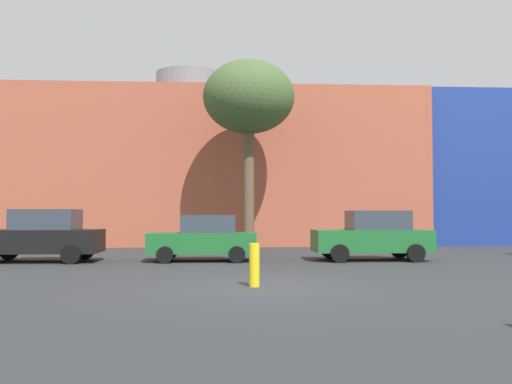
{
  "coord_description": "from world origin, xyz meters",
  "views": [
    {
      "loc": [
        -0.94,
        -12.66,
        1.67
      ],
      "look_at": [
        0.21,
        7.31,
        2.47
      ],
      "focal_mm": 38.8,
      "sensor_mm": 36.0,
      "label": 1
    }
  ],
  "objects_px": {
    "parked_car_2": "(204,238)",
    "bollard_yellow_0": "(254,265)",
    "parked_car_1": "(41,236)",
    "parked_car_3": "(373,236)",
    "bare_tree_0": "(249,99)"
  },
  "relations": [
    {
      "from": "parked_car_3",
      "to": "bollard_yellow_0",
      "type": "distance_m",
      "value": 8.45
    },
    {
      "from": "parked_car_2",
      "to": "bollard_yellow_0",
      "type": "xyz_separation_m",
      "value": [
        1.42,
        -7.02,
        -0.32
      ]
    },
    {
      "from": "parked_car_1",
      "to": "parked_car_3",
      "type": "distance_m",
      "value": 11.79
    },
    {
      "from": "parked_car_1",
      "to": "parked_car_3",
      "type": "bearing_deg",
      "value": 180.0
    },
    {
      "from": "parked_car_2",
      "to": "bollard_yellow_0",
      "type": "bearing_deg",
      "value": 101.45
    },
    {
      "from": "parked_car_2",
      "to": "bollard_yellow_0",
      "type": "relative_size",
      "value": 3.82
    },
    {
      "from": "parked_car_2",
      "to": "bare_tree_0",
      "type": "distance_m",
      "value": 8.04
    },
    {
      "from": "parked_car_1",
      "to": "bare_tree_0",
      "type": "distance_m",
      "value": 10.8
    },
    {
      "from": "parked_car_2",
      "to": "parked_car_3",
      "type": "height_order",
      "value": "parked_car_3"
    },
    {
      "from": "parked_car_1",
      "to": "bollard_yellow_0",
      "type": "relative_size",
      "value": 4.27
    },
    {
      "from": "parked_car_2",
      "to": "parked_car_1",
      "type": "bearing_deg",
      "value": 0.0
    },
    {
      "from": "parked_car_2",
      "to": "bollard_yellow_0",
      "type": "height_order",
      "value": "parked_car_2"
    },
    {
      "from": "parked_car_1",
      "to": "bollard_yellow_0",
      "type": "distance_m",
      "value": 10.0
    },
    {
      "from": "parked_car_2",
      "to": "parked_car_3",
      "type": "xyz_separation_m",
      "value": [
        6.1,
        -0.0,
        0.08
      ]
    },
    {
      "from": "parked_car_1",
      "to": "parked_car_2",
      "type": "height_order",
      "value": "parked_car_1"
    }
  ]
}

